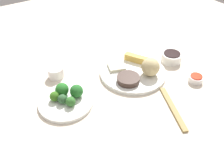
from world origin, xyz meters
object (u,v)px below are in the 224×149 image
teacup (56,72)px  chopsticks_pair (173,108)px  main_plate (133,72)px  soy_sauce_bowl (171,58)px  sauce_ramekin_sweet_and_sour (196,79)px  broccoli_plate (66,102)px

teacup → chopsticks_pair: (-0.42, -0.28, -0.02)m
main_plate → chopsticks_pair: (-0.25, 0.01, -0.00)m
soy_sauce_bowl → sauce_ramekin_sweet_and_sour: size_ratio=1.55×
broccoli_plate → teacup: (0.17, -0.04, 0.02)m
broccoli_plate → soy_sauce_bowl: bearing=-91.9°
soy_sauce_bowl → chopsticks_pair: soy_sauce_bowl is taller
broccoli_plate → main_plate: bearing=-89.2°
soy_sauce_bowl → sauce_ramekin_sweet_and_sour: bearing=172.2°
main_plate → sauce_ramekin_sweet_and_sour: (-0.19, -0.19, 0.01)m
chopsticks_pair → main_plate: bearing=-1.7°
soy_sauce_bowl → sauce_ramekin_sweet_and_sour: soy_sauce_bowl is taller
broccoli_plate → sauce_ramekin_sweet_and_sour: sauce_ramekin_sweet_and_sour is taller
soy_sauce_bowl → teacup: 0.53m
sauce_ramekin_sweet_and_sour → teacup: size_ratio=0.89×
sauce_ramekin_sweet_and_sour → chopsticks_pair: sauce_ramekin_sweet_and_sour is taller
soy_sauce_bowl → main_plate: bearing=83.8°
main_plate → teacup: (0.17, 0.29, 0.01)m
sauce_ramekin_sweet_and_sour → chopsticks_pair: 0.21m
broccoli_plate → chopsticks_pair: 0.40m
main_plate → soy_sauce_bowl: 0.21m
main_plate → chopsticks_pair: bearing=178.3°
main_plate → broccoli_plate: size_ratio=1.39×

